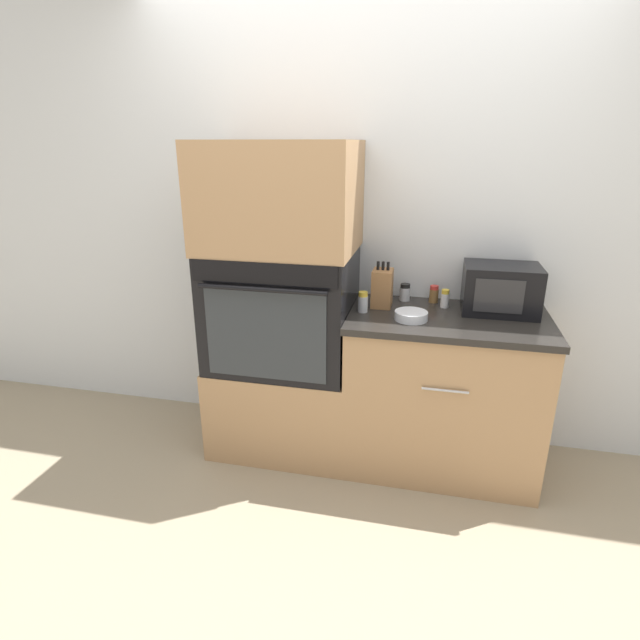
% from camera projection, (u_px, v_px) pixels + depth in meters
% --- Properties ---
extents(ground_plane, '(12.00, 12.00, 0.00)m').
position_uv_depth(ground_plane, '(340.00, 480.00, 2.69)').
color(ground_plane, gray).
extents(wall_back, '(8.00, 0.05, 2.50)m').
position_uv_depth(wall_back, '(364.00, 230.00, 2.85)').
color(wall_back, silver).
rests_on(wall_back, ground_plane).
extents(oven_cabinet_base, '(0.79, 0.60, 0.53)m').
position_uv_depth(oven_cabinet_base, '(285.00, 402.00, 2.96)').
color(oven_cabinet_base, '#A87F56').
rests_on(oven_cabinet_base, ground_plane).
extents(wall_oven, '(0.77, 0.64, 0.65)m').
position_uv_depth(wall_oven, '(282.00, 308.00, 2.76)').
color(wall_oven, black).
rests_on(wall_oven, oven_cabinet_base).
extents(oven_cabinet_upper, '(0.79, 0.60, 0.55)m').
position_uv_depth(oven_cabinet_upper, '(279.00, 197.00, 2.56)').
color(oven_cabinet_upper, '#A87F56').
rests_on(oven_cabinet_upper, wall_oven).
extents(counter_unit, '(1.02, 0.63, 0.88)m').
position_uv_depth(counter_unit, '(442.00, 392.00, 2.72)').
color(counter_unit, '#A87F56').
rests_on(counter_unit, ground_plane).
extents(microwave, '(0.38, 0.29, 0.25)m').
position_uv_depth(microwave, '(501.00, 289.00, 2.59)').
color(microwave, black).
rests_on(microwave, counter_unit).
extents(knife_block, '(0.11, 0.14, 0.25)m').
position_uv_depth(knife_block, '(382.00, 288.00, 2.69)').
color(knife_block, olive).
rests_on(knife_block, counter_unit).
extents(bowl, '(0.17, 0.17, 0.04)m').
position_uv_depth(bowl, '(411.00, 316.00, 2.51)').
color(bowl, silver).
rests_on(bowl, counter_unit).
extents(condiment_jar_near, '(0.06, 0.06, 0.10)m').
position_uv_depth(condiment_jar_near, '(405.00, 292.00, 2.81)').
color(condiment_jar_near, silver).
rests_on(condiment_jar_near, counter_unit).
extents(condiment_jar_mid, '(0.05, 0.05, 0.11)m').
position_uv_depth(condiment_jar_mid, '(363.00, 302.00, 2.62)').
color(condiment_jar_mid, silver).
rests_on(condiment_jar_mid, counter_unit).
extents(condiment_jar_far, '(0.05, 0.05, 0.10)m').
position_uv_depth(condiment_jar_far, '(445.00, 299.00, 2.69)').
color(condiment_jar_far, silver).
rests_on(condiment_jar_far, counter_unit).
extents(condiment_jar_back, '(0.05, 0.05, 0.10)m').
position_uv_depth(condiment_jar_back, '(434.00, 294.00, 2.78)').
color(condiment_jar_back, brown).
rests_on(condiment_jar_back, counter_unit).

